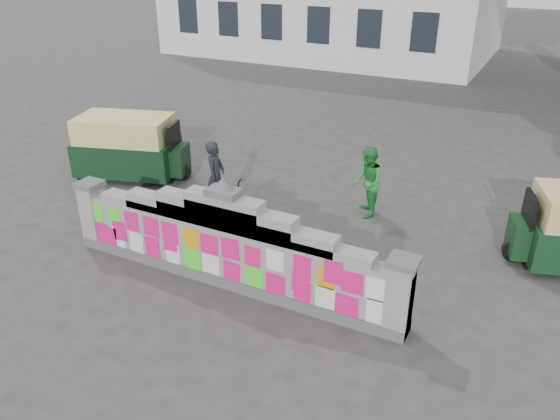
{
  "coord_description": "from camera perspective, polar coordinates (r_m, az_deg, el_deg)",
  "views": [
    {
      "loc": [
        4.5,
        -6.72,
        5.38
      ],
      "look_at": [
        0.51,
        1.0,
        1.1
      ],
      "focal_mm": 35.0,
      "sensor_mm": 36.0,
      "label": 1
    }
  ],
  "objects": [
    {
      "name": "pedestrian",
      "position": [
        11.79,
        9.11,
        2.88
      ],
      "size": [
        0.86,
        0.93,
        1.55
      ],
      "primitive_type": "imported",
      "rotation": [
        0.0,
        0.0,
        -1.12
      ],
      "color": "green",
      "rests_on": "ground"
    },
    {
      "name": "ground",
      "position": [
        9.71,
        -5.44,
        -7.55
      ],
      "size": [
        100.0,
        100.0,
        0.0
      ],
      "primitive_type": "plane",
      "color": "#383533",
      "rests_on": "ground"
    },
    {
      "name": "rickshaw_left",
      "position": [
        14.14,
        -15.45,
        6.43
      ],
      "size": [
        2.93,
        1.98,
        1.57
      ],
      "rotation": [
        0.0,
        0.0,
        0.3
      ],
      "color": "black",
      "rests_on": "ground"
    },
    {
      "name": "parapet_wall",
      "position": [
        9.32,
        -5.66,
        -3.72
      ],
      "size": [
        6.48,
        0.44,
        2.01
      ],
      "color": "#4C4C49",
      "rests_on": "ground"
    },
    {
      "name": "cyclist_bike",
      "position": [
        11.64,
        -6.59,
        0.97
      ],
      "size": [
        1.8,
        0.97,
        0.9
      ],
      "primitive_type": "imported",
      "rotation": [
        0.0,
        0.0,
        1.8
      ],
      "color": "black",
      "rests_on": "ground"
    },
    {
      "name": "cyclist_rider",
      "position": [
        11.51,
        -6.67,
        2.37
      ],
      "size": [
        0.48,
        0.62,
        1.52
      ],
      "primitive_type": "imported",
      "rotation": [
        0.0,
        0.0,
        1.8
      ],
      "color": "black",
      "rests_on": "ground"
    }
  ]
}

